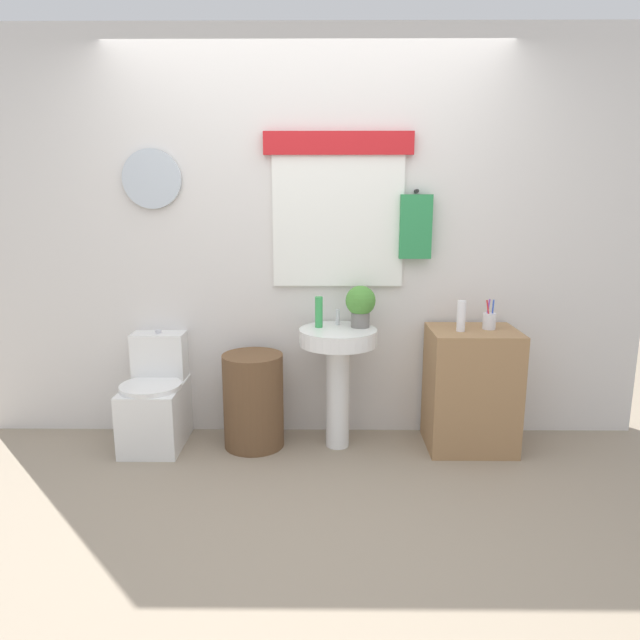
# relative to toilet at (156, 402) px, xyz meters

# --- Properties ---
(ground_plane) EXTENTS (8.00, 8.00, 0.00)m
(ground_plane) POSITION_rel_toilet_xyz_m (0.98, -0.88, -0.28)
(ground_plane) COLOR gray
(back_wall) EXTENTS (4.40, 0.18, 2.60)m
(back_wall) POSITION_rel_toilet_xyz_m (0.98, 0.27, 1.03)
(back_wall) COLOR silver
(back_wall) RESTS_ON ground_plane
(toilet) EXTENTS (0.38, 0.51, 0.72)m
(toilet) POSITION_rel_toilet_xyz_m (0.00, 0.00, 0.00)
(toilet) COLOR white
(toilet) RESTS_ON ground_plane
(laundry_hamper) EXTENTS (0.38, 0.38, 0.61)m
(laundry_hamper) POSITION_rel_toilet_xyz_m (0.63, -0.03, 0.02)
(laundry_hamper) COLOR brown
(laundry_hamper) RESTS_ON ground_plane
(pedestal_sink) EXTENTS (0.48, 0.48, 0.77)m
(pedestal_sink) POSITION_rel_toilet_xyz_m (1.17, -0.03, 0.29)
(pedestal_sink) COLOR white
(pedestal_sink) RESTS_ON ground_plane
(faucet) EXTENTS (0.03, 0.03, 0.10)m
(faucet) POSITION_rel_toilet_xyz_m (1.17, 0.09, 0.54)
(faucet) COLOR silver
(faucet) RESTS_ON pedestal_sink
(wooden_cabinet) EXTENTS (0.54, 0.44, 0.77)m
(wooden_cabinet) POSITION_rel_toilet_xyz_m (2.01, -0.03, 0.11)
(wooden_cabinet) COLOR #9E754C
(wooden_cabinet) RESTS_ON ground_plane
(soap_bottle) EXTENTS (0.05, 0.05, 0.19)m
(soap_bottle) POSITION_rel_toilet_xyz_m (1.05, 0.02, 0.59)
(soap_bottle) COLOR green
(soap_bottle) RESTS_ON pedestal_sink
(potted_plant) EXTENTS (0.19, 0.19, 0.26)m
(potted_plant) POSITION_rel_toilet_xyz_m (1.31, 0.03, 0.64)
(potted_plant) COLOR slate
(potted_plant) RESTS_ON pedestal_sink
(lotion_bottle) EXTENTS (0.05, 0.05, 0.19)m
(lotion_bottle) POSITION_rel_toilet_xyz_m (1.92, -0.07, 0.58)
(lotion_bottle) COLOR white
(lotion_bottle) RESTS_ON wooden_cabinet
(toothbrush_cup) EXTENTS (0.08, 0.08, 0.19)m
(toothbrush_cup) POSITION_rel_toilet_xyz_m (2.10, -0.01, 0.54)
(toothbrush_cup) COLOR silver
(toothbrush_cup) RESTS_ON wooden_cabinet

